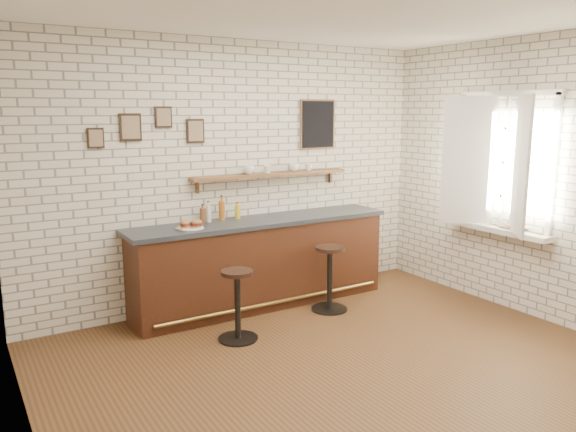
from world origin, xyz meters
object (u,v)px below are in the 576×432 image
Objects in this scene: bitters_bottle_white at (209,213)px; bitters_bottle_brown at (203,215)px; bar_counter at (262,262)px; condiment_bottle_yellow at (237,212)px; book_lower at (508,228)px; shelf_cup_a at (249,170)px; bar_stool_left at (238,303)px; shelf_cup_c at (294,168)px; ciabatta_sandwich at (191,224)px; shelf_cup_d at (309,167)px; bar_stool_right at (330,276)px; bitters_bottle_amber at (222,210)px; book_upper at (509,227)px; sandwich_plate at (190,228)px; shelf_cup_b at (268,169)px.

bitters_bottle_brown is at bearing 180.00° from bitters_bottle_white.
bar_counter is 16.12× the size of condiment_bottle_yellow.
bar_counter is 12.69× the size of book_lower.
shelf_cup_a is 2.95m from book_lower.
bar_stool_left is (-0.48, -0.93, -0.71)m from condiment_bottle_yellow.
bar_counter is 1.07m from shelf_cup_a.
book_lower is (1.67, -1.78, -0.61)m from shelf_cup_c.
shelf_cup_c is (1.43, 0.26, 0.49)m from ciabatta_sandwich.
bitters_bottle_white is 1.19m from bar_stool_left.
bar_counter is 2.77m from book_lower.
bitters_bottle_brown is 1.18m from bar_stool_left.
bar_stool_left is 5.78× the size of shelf_cup_c.
shelf_cup_d is at bearing 1.54° from bitters_bottle_brown.
book_lower is (1.67, -1.03, 0.55)m from bar_stool_right.
shelf_cup_d is at bearing 1.83° from bitters_bottle_amber.
bitters_bottle_white is (0.30, 0.22, 0.04)m from ciabatta_sandwich.
condiment_bottle_yellow is at bearing 137.77° from book_lower.
shelf_cup_a is at bearing 135.19° from book_lower.
book_upper is (3.10, -1.54, -0.10)m from ciabatta_sandwich.
book_upper is at bearing -67.05° from shelf_cup_a.
bitters_bottle_white is at bearing 141.34° from book_lower.
bitters_bottle_amber is at bearing 158.39° from bar_counter.
bar_counter is 1.02m from sandwich_plate.
bitters_bottle_amber is 1.16× the size of book_lower.
sandwich_plate is 1.27× the size of book_upper.
condiment_bottle_yellow is at bearing 137.43° from bar_stool_right.
book_upper is at bearing -15.81° from bar_stool_left.
bar_counter is at bearing 47.92° from bar_stool_left.
bar_counter is at bearing -36.80° from condiment_bottle_yellow.
shelf_cup_c is 1.29× the size of shelf_cup_d.
shelf_cup_b is 2.77m from book_upper.
book_upper is at bearing -96.76° from book_lower.
bar_stool_right is 3.33× the size of book_upper.
bar_stool_right is (1.20, -0.72, -0.70)m from bitters_bottle_brown.
sandwich_plate is 2.79× the size of shelf_cup_b.
shelf_cup_a reaches higher than book_upper.
shelf_cup_b is at bearing 13.68° from ciabatta_sandwich.
bitters_bottle_amber reaches higher than bar_stool_right.
shelf_cup_c reaches higher than shelf_cup_b.
shelf_cup_c reaches higher than condiment_bottle_yellow.
ciabatta_sandwich is 0.51m from bitters_bottle_amber.
bitters_bottle_brown reaches higher than condiment_bottle_yellow.
bitters_bottle_amber reaches higher than bar_stool_left.
book_lower is at bearing -15.55° from bar_stool_left.
condiment_bottle_yellow is 1.58× the size of shelf_cup_c.
shelf_cup_c is at bearing 10.21° from sandwich_plate.
condiment_bottle_yellow is (0.65, 0.22, 0.03)m from ciabatta_sandwich.
bar_stool_left is at bearing -169.95° from book_upper.
bar_stool_right is at bearing -19.08° from ciabatta_sandwich.
bitters_bottle_amber is at bearing 157.15° from shelf_cup_a.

